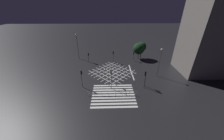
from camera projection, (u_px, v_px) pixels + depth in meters
name	position (u px, v px, depth m)	size (l,w,h in m)	color
ground_plane	(112.00, 72.00, 36.18)	(200.00, 200.00, 0.00)	black
road_markings	(114.00, 85.00, 30.51)	(13.85, 21.06, 0.01)	silver
traffic_light_sw_main	(82.00, 76.00, 28.20)	(0.39, 0.36, 4.47)	#424244
traffic_light_se_cross	(145.00, 76.00, 28.23)	(0.36, 0.39, 4.23)	#424244
traffic_light_median_north	(113.00, 54.00, 40.99)	(0.36, 0.39, 3.91)	#424244
traffic_light_ne_main	(134.00, 55.00, 42.11)	(0.39, 0.36, 3.29)	#424244
traffic_light_nw_main	(88.00, 56.00, 41.39)	(0.39, 0.36, 3.23)	#424244
traffic_light_se_main	(145.00, 76.00, 28.75)	(0.39, 0.36, 3.83)	#424244
traffic_light_median_south	(111.00, 75.00, 28.58)	(0.36, 2.11, 4.22)	#424244
street_lamp_east	(77.00, 40.00, 41.73)	(0.63, 0.63, 8.81)	#424244
street_lamp_west	(160.00, 57.00, 31.57)	(0.52, 0.52, 7.86)	#424244
street_tree_near	(141.00, 47.00, 43.62)	(3.36, 3.36, 5.89)	#473323
street_tree_far	(139.00, 49.00, 43.29)	(3.97, 3.97, 5.75)	#473323
pedestrian_railing	(112.00, 93.00, 26.66)	(10.47, 0.35, 1.05)	#B7B7BC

